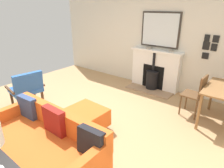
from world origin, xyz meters
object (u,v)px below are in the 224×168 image
(ottoman, at_px, (85,118))
(armchair_accent, at_px, (27,87))
(dining_chair_near_fireplace, at_px, (197,93))
(mantel_bowl_near, at_px, (149,48))
(sofa, at_px, (44,143))
(mantel_bowl_far, at_px, (171,51))
(fireplace, at_px, (154,72))

(ottoman, xyz_separation_m, armchair_accent, (0.17, -1.61, 0.23))
(dining_chair_near_fireplace, bearing_deg, mantel_bowl_near, -117.85)
(armchair_accent, bearing_deg, sofa, 66.55)
(armchair_accent, bearing_deg, mantel_bowl_near, 152.40)
(mantel_bowl_far, distance_m, ottoman, 2.75)
(mantel_bowl_near, relative_size, ottoman, 0.23)
(sofa, xyz_separation_m, dining_chair_near_fireplace, (-2.66, 1.29, 0.19))
(mantel_bowl_near, relative_size, mantel_bowl_far, 1.33)
(sofa, height_order, armchair_accent, armchair_accent)
(sofa, xyz_separation_m, armchair_accent, (-0.75, -1.72, 0.15))
(mantel_bowl_near, xyz_separation_m, armchair_accent, (2.75, -1.44, -0.61))
(mantel_bowl_near, relative_size, dining_chair_near_fireplace, 0.18)
(mantel_bowl_near, bearing_deg, sofa, 4.65)
(fireplace, height_order, dining_chair_near_fireplace, fireplace)
(mantel_bowl_far, distance_m, dining_chair_near_fireplace, 1.39)
(mantel_bowl_far, bearing_deg, sofa, -5.46)
(mantel_bowl_near, height_order, armchair_accent, mantel_bowl_near)
(fireplace, bearing_deg, sofa, 0.76)
(mantel_bowl_near, relative_size, armchair_accent, 0.19)
(ottoman, height_order, armchair_accent, armchair_accent)
(fireplace, relative_size, mantel_bowl_far, 11.59)
(mantel_bowl_near, xyz_separation_m, sofa, (3.50, 0.28, -0.76))
(mantel_bowl_near, height_order, dining_chair_near_fireplace, mantel_bowl_near)
(armchair_accent, xyz_separation_m, dining_chair_near_fireplace, (-1.92, 3.01, 0.04))
(fireplace, bearing_deg, dining_chair_near_fireplace, 58.80)
(fireplace, distance_m, mantel_bowl_far, 0.72)
(sofa, bearing_deg, dining_chair_near_fireplace, 154.13)
(dining_chair_near_fireplace, bearing_deg, armchair_accent, -57.54)
(mantel_bowl_near, bearing_deg, ottoman, 3.83)
(mantel_bowl_far, xyz_separation_m, sofa, (3.50, -0.33, -0.76))
(fireplace, xyz_separation_m, mantel_bowl_far, (-0.02, 0.38, 0.61))
(ottoman, bearing_deg, mantel_bowl_near, -176.17)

